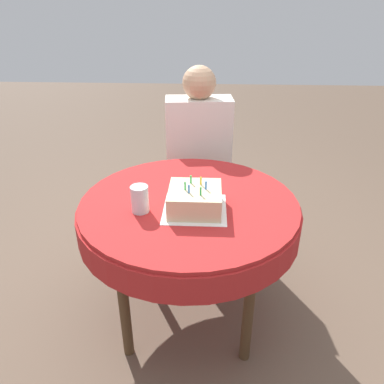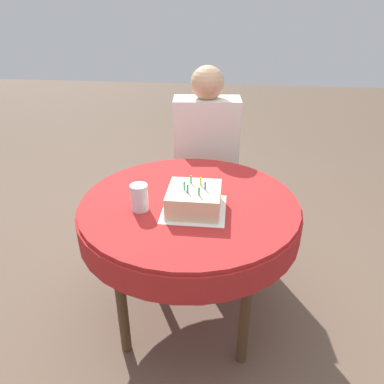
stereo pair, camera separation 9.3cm
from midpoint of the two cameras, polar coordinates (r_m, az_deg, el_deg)
ground_plane at (r=2.20m, az=0.93°, el=-17.68°), size 12.00×12.00×0.00m
dining_table at (r=1.81m, az=1.08°, el=-3.77°), size 1.05×1.05×0.71m
chair at (r=2.62m, az=3.13°, el=4.20°), size 0.41×0.41×0.96m
person at (r=2.46m, az=3.31°, el=7.80°), size 0.44×0.32×1.19m
napkin at (r=1.69m, az=1.91°, el=-2.64°), size 0.28×0.28×0.00m
birthday_cake at (r=1.67m, az=1.93°, el=-1.12°), size 0.23×0.23×0.14m
drinking_glass at (r=1.67m, az=-6.44°, el=-0.85°), size 0.08×0.08×0.12m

